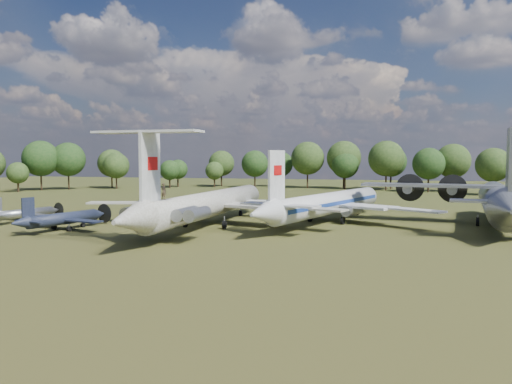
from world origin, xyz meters
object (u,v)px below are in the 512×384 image
(tu104_jet, at_px, (329,208))
(small_prop_west, at_px, (63,221))
(an12_transport, at_px, (499,206))
(small_prop_northwest, at_px, (25,215))
(person_on_il62, at_px, (164,191))
(il62_airliner, at_px, (210,209))

(tu104_jet, xyz_separation_m, small_prop_west, (-33.31, -16.62, -1.04))
(an12_transport, height_order, small_prop_northwest, an12_transport)
(small_prop_northwest, xyz_separation_m, person_on_il62, (27.69, -11.29, 4.83))
(tu104_jet, relative_size, an12_transport, 1.04)
(small_prop_west, height_order, small_prop_northwest, small_prop_west)
(tu104_jet, bearing_deg, person_on_il62, -108.20)
(tu104_jet, relative_size, person_on_il62, 23.75)
(small_prop_west, xyz_separation_m, small_prop_northwest, (-10.81, 6.00, -0.19))
(tu104_jet, bearing_deg, il62_airliner, -133.65)
(an12_transport, distance_m, person_on_il62, 46.69)
(small_prop_northwest, bearing_deg, small_prop_west, -12.40)
(an12_transport, relative_size, small_prop_west, 2.67)
(il62_airliner, distance_m, tu104_jet, 17.78)
(small_prop_west, bearing_deg, an12_transport, 34.09)
(small_prop_west, bearing_deg, person_on_il62, -1.46)
(small_prop_northwest, height_order, person_on_il62, person_on_il62)
(il62_airliner, relative_size, small_prop_northwest, 3.70)
(an12_transport, xyz_separation_m, small_prop_west, (-56.86, -18.63, -1.64))
(small_prop_west, distance_m, person_on_il62, 18.28)
(an12_transport, bearing_deg, person_on_il62, -140.81)
(il62_airliner, distance_m, person_on_il62, 14.08)
(il62_airliner, xyz_separation_m, an12_transport, (39.30, 10.27, 0.38))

